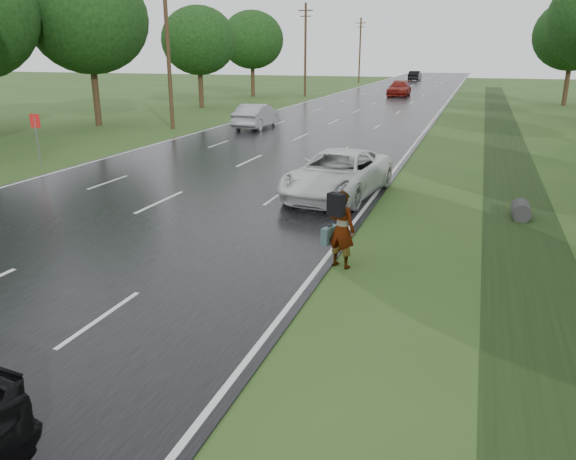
# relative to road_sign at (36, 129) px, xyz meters

# --- Properties ---
(road) EXTENTS (14.00, 180.00, 0.04)m
(road) POSITION_rel_road_sign_xyz_m (8.50, 33.00, -1.62)
(road) COLOR black
(road) RESTS_ON ground
(edge_stripe_east) EXTENTS (0.12, 180.00, 0.01)m
(edge_stripe_east) POSITION_rel_road_sign_xyz_m (15.25, 33.00, -1.60)
(edge_stripe_east) COLOR silver
(edge_stripe_east) RESTS_ON road
(edge_stripe_west) EXTENTS (0.12, 180.00, 0.01)m
(edge_stripe_west) POSITION_rel_road_sign_xyz_m (1.75, 33.00, -1.60)
(edge_stripe_west) COLOR silver
(edge_stripe_west) RESTS_ON road
(center_line) EXTENTS (0.12, 180.00, 0.01)m
(center_line) POSITION_rel_road_sign_xyz_m (8.50, 33.00, -1.60)
(center_line) COLOR silver
(center_line) RESTS_ON road
(drainage_ditch) EXTENTS (2.20, 120.00, 0.56)m
(drainage_ditch) POSITION_rel_road_sign_xyz_m (20.00, 6.71, -1.61)
(drainage_ditch) COLOR black
(drainage_ditch) RESTS_ON ground
(road_sign) EXTENTS (0.50, 0.06, 2.30)m
(road_sign) POSITION_rel_road_sign_xyz_m (0.00, 0.00, 0.00)
(road_sign) COLOR slate
(road_sign) RESTS_ON ground
(utility_pole_mid) EXTENTS (1.60, 0.26, 10.00)m
(utility_pole_mid) POSITION_rel_road_sign_xyz_m (-0.70, 13.00, 3.55)
(utility_pole_mid) COLOR #352815
(utility_pole_mid) RESTS_ON ground
(utility_pole_far) EXTENTS (1.60, 0.26, 10.00)m
(utility_pole_far) POSITION_rel_road_sign_xyz_m (-0.70, 43.00, 3.55)
(utility_pole_far) COLOR #352815
(utility_pole_far) RESTS_ON ground
(utility_pole_distant) EXTENTS (1.60, 0.26, 10.00)m
(utility_pole_distant) POSITION_rel_road_sign_xyz_m (-0.70, 73.00, 3.55)
(utility_pole_distant) COLOR #352815
(utility_pole_distant) RESTS_ON ground
(tree_east_f) EXTENTS (7.20, 7.20, 9.62)m
(tree_east_f) POSITION_rel_road_sign_xyz_m (26.00, 40.00, 4.73)
(tree_east_f) COLOR #352815
(tree_east_f) RESTS_ON ground
(tree_west_c) EXTENTS (7.80, 7.80, 10.43)m
(tree_west_c) POSITION_rel_road_sign_xyz_m (-6.50, 13.00, 5.27)
(tree_west_c) COLOR #352815
(tree_west_c) RESTS_ON ground
(tree_west_d) EXTENTS (6.60, 6.60, 8.80)m
(tree_west_d) POSITION_rel_road_sign_xyz_m (-5.70, 27.00, 4.18)
(tree_west_d) COLOR #352815
(tree_west_d) RESTS_ON ground
(tree_west_f) EXTENTS (7.00, 7.00, 9.29)m
(tree_west_f) POSITION_rel_road_sign_xyz_m (-6.30, 41.00, 4.49)
(tree_west_f) COLOR #352815
(tree_west_f) RESTS_ON ground
(pedestrian) EXTENTS (0.91, 0.93, 1.87)m
(pedestrian) POSITION_rel_road_sign_xyz_m (15.67, -7.78, -0.68)
(pedestrian) COLOR #A5998C
(pedestrian) RESTS_ON ground
(white_pickup) EXTENTS (3.27, 5.96, 1.58)m
(white_pickup) POSITION_rel_road_sign_xyz_m (14.00, -1.22, -0.81)
(white_pickup) COLOR silver
(white_pickup) RESTS_ON road
(silver_sedan) EXTENTS (1.72, 4.84, 1.59)m
(silver_sedan) POSITION_rel_road_sign_xyz_m (4.50, 15.01, -0.81)
(silver_sedan) COLOR #95979D
(silver_sedan) RESTS_ON road
(far_car_red) EXTENTS (2.39, 5.71, 1.65)m
(far_car_red) POSITION_rel_road_sign_xyz_m (9.50, 46.46, -0.78)
(far_car_red) COLOR maroon
(far_car_red) RESTS_ON road
(far_car_dark) EXTENTS (1.81, 5.09, 1.67)m
(far_car_dark) POSITION_rel_road_sign_xyz_m (7.23, 82.12, -0.77)
(far_car_dark) COLOR black
(far_car_dark) RESTS_ON road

